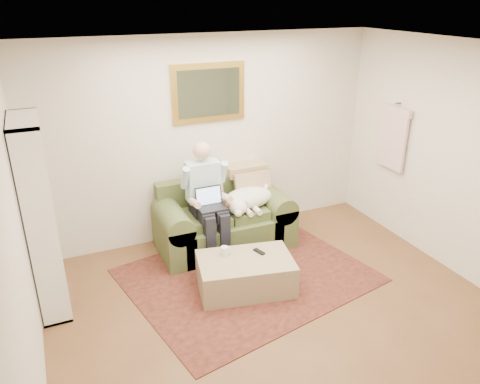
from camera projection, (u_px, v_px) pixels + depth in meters
room_shell at (292, 203)px, 4.18m from camera, size 4.51×5.00×2.61m
rug at (247, 275)px, 5.44m from camera, size 2.96×2.55×0.01m
sofa at (224, 224)px, 5.99m from camera, size 1.69×0.86×1.01m
seated_man at (208, 203)px, 5.61m from camera, size 0.56×0.79×1.42m
laptop at (210, 202)px, 5.54m from camera, size 0.33×0.26×0.24m
sleeping_dog at (248, 198)px, 5.89m from camera, size 0.70×0.44×0.26m
ottoman at (245, 274)px, 5.13m from camera, size 1.13×0.84×0.37m
coffee_mug at (225, 251)px, 5.13m from camera, size 0.08×0.08×0.10m
tv_remote at (259, 252)px, 5.19m from camera, size 0.09×0.16×0.02m
bookshelf at (40, 218)px, 4.57m from camera, size 0.28×0.80×2.00m
wall_mirror at (209, 93)px, 5.73m from camera, size 0.94×0.04×0.72m
hanging_shirt at (393, 134)px, 6.02m from camera, size 0.06×0.52×0.90m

